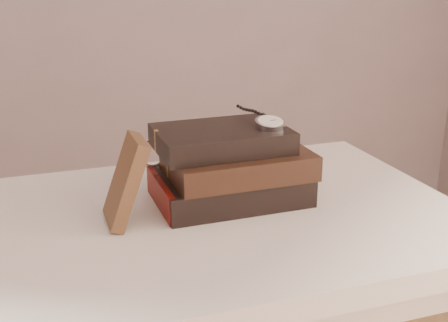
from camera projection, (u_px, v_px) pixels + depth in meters
name	position (u px, v px, depth m)	size (l,w,h in m)	color
table	(180.00, 263.00, 1.02)	(1.00, 0.60, 0.75)	silver
book_stack	(230.00, 167.00, 1.05)	(0.28, 0.19, 0.13)	black
journal	(126.00, 181.00, 0.95)	(0.02, 0.09, 0.15)	#3D2617
pocket_watch	(269.00, 122.00, 1.03)	(0.06, 0.16, 0.02)	silver
eyeglasses	(166.00, 151.00, 1.09)	(0.11, 0.13, 0.05)	silver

